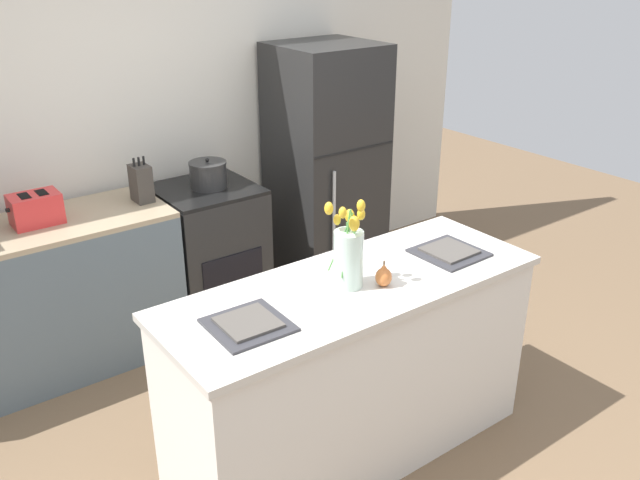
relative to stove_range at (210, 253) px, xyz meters
The scene contains 13 objects.
ground_plane 1.67m from the stove_range, 93.58° to the right, with size 10.00×10.00×0.00m, color brown.
back_wall 0.98m from the stove_range, 104.01° to the left, with size 5.20×0.08×2.70m.
kitchen_island 1.60m from the stove_range, 93.58° to the right, with size 1.80×0.66×0.94m.
back_counter 1.16m from the stove_range, behind, with size 1.68×0.60×0.91m.
stove_range is the anchor object (origin of this frame).
refrigerator 1.03m from the stove_range, ahead, with size 0.68×0.67×1.72m.
flower_vase 1.73m from the stove_range, 94.85° to the right, with size 0.18×0.14×0.41m.
pear_figurine 1.78m from the stove_range, 90.36° to the right, with size 0.07×0.07×0.12m.
plate_setting_left 1.84m from the stove_range, 112.18° to the right, with size 0.31×0.31×0.02m.
plate_setting_right 1.77m from the stove_range, 74.05° to the right, with size 0.31×0.31×0.02m.
toaster 1.15m from the stove_range, behind, with size 0.28×0.18×0.17m.
cooking_pot 0.54m from the stove_range, 33.74° to the right, with size 0.24×0.24×0.19m.
knife_block 0.70m from the stove_range, behind, with size 0.10×0.14×0.27m.
Camera 1 is at (-1.71, -2.07, 2.34)m, focal length 38.00 mm.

